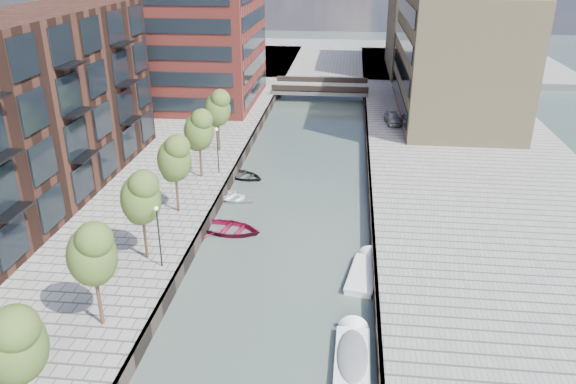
% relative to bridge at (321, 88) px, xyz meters
% --- Properties ---
extents(water, '(300.00, 300.00, 0.00)m').
position_rel_bridge_xyz_m(water, '(0.00, -32.00, -1.39)').
color(water, '#38473F').
rests_on(water, ground).
extents(quay_right, '(20.00, 140.00, 1.00)m').
position_rel_bridge_xyz_m(quay_right, '(16.00, -32.00, -0.89)').
color(quay_right, gray).
rests_on(quay_right, ground).
extents(quay_wall_left, '(0.25, 140.00, 1.00)m').
position_rel_bridge_xyz_m(quay_wall_left, '(-6.10, -32.00, -0.89)').
color(quay_wall_left, '#332823').
rests_on(quay_wall_left, ground).
extents(quay_wall_right, '(0.25, 140.00, 1.00)m').
position_rel_bridge_xyz_m(quay_wall_right, '(6.10, -32.00, -0.89)').
color(quay_wall_right, '#332823').
rests_on(quay_wall_right, ground).
extents(far_closure, '(80.00, 40.00, 1.00)m').
position_rel_bridge_xyz_m(far_closure, '(0.00, 28.00, -0.89)').
color(far_closure, gray).
rests_on(far_closure, ground).
extents(apartment_block, '(8.00, 38.00, 14.00)m').
position_rel_bridge_xyz_m(apartment_block, '(-20.00, -42.00, 6.61)').
color(apartment_block, black).
rests_on(apartment_block, quay_left).
extents(tan_block_near, '(12.00, 25.00, 14.00)m').
position_rel_bridge_xyz_m(tan_block_near, '(16.00, -10.00, 6.61)').
color(tan_block_near, '#8F7E57').
rests_on(tan_block_near, quay_right).
extents(tan_block_far, '(12.00, 20.00, 16.00)m').
position_rel_bridge_xyz_m(tan_block_far, '(16.00, 16.00, 7.61)').
color(tan_block_far, '#8F7E57').
rests_on(tan_block_far, quay_right).
extents(bridge, '(13.00, 6.00, 1.30)m').
position_rel_bridge_xyz_m(bridge, '(0.00, 0.00, 0.00)').
color(bridge, gray).
rests_on(bridge, ground).
extents(tree_1, '(2.50, 2.50, 5.95)m').
position_rel_bridge_xyz_m(tree_1, '(-8.50, -61.00, 3.92)').
color(tree_1, '#382619').
rests_on(tree_1, quay_left).
extents(tree_2, '(2.50, 2.50, 5.95)m').
position_rel_bridge_xyz_m(tree_2, '(-8.50, -54.00, 3.92)').
color(tree_2, '#382619').
rests_on(tree_2, quay_left).
extents(tree_3, '(2.50, 2.50, 5.95)m').
position_rel_bridge_xyz_m(tree_3, '(-8.50, -47.00, 3.92)').
color(tree_3, '#382619').
rests_on(tree_3, quay_left).
extents(tree_4, '(2.50, 2.50, 5.95)m').
position_rel_bridge_xyz_m(tree_4, '(-8.50, -40.00, 3.92)').
color(tree_4, '#382619').
rests_on(tree_4, quay_left).
extents(tree_5, '(2.50, 2.50, 5.95)m').
position_rel_bridge_xyz_m(tree_5, '(-8.50, -33.00, 3.92)').
color(tree_5, '#382619').
rests_on(tree_5, quay_left).
extents(tree_6, '(2.50, 2.50, 5.95)m').
position_rel_bridge_xyz_m(tree_6, '(-8.50, -26.00, 3.92)').
color(tree_6, '#382619').
rests_on(tree_6, quay_left).
extents(lamp_1, '(0.24, 0.24, 4.12)m').
position_rel_bridge_xyz_m(lamp_1, '(-7.20, -48.00, 2.12)').
color(lamp_1, black).
rests_on(lamp_1, quay_left).
extents(lamp_2, '(0.24, 0.24, 4.12)m').
position_rel_bridge_xyz_m(lamp_2, '(-7.20, -32.00, 2.12)').
color(lamp_2, black).
rests_on(lamp_2, quay_left).
extents(sloop_2, '(5.46, 4.36, 1.01)m').
position_rel_bridge_xyz_m(sloop_2, '(-4.39, -41.16, -1.39)').
color(sloop_2, maroon).
rests_on(sloop_2, ground).
extents(sloop_3, '(5.02, 4.41, 0.86)m').
position_rel_bridge_xyz_m(sloop_3, '(-5.36, -35.36, -1.39)').
color(sloop_3, silver).
rests_on(sloop_3, ground).
extents(sloop_4, '(5.06, 4.48, 0.87)m').
position_rel_bridge_xyz_m(sloop_4, '(-5.40, -30.46, -1.39)').
color(sloop_4, black).
rests_on(sloop_4, ground).
extents(motorboat_2, '(2.51, 5.17, 1.65)m').
position_rel_bridge_xyz_m(motorboat_2, '(5.52, -45.73, -1.29)').
color(motorboat_2, white).
rests_on(motorboat_2, ground).
extents(motorboat_4, '(1.82, 5.06, 1.68)m').
position_rel_bridge_xyz_m(motorboat_4, '(4.74, -53.99, -1.19)').
color(motorboat_4, white).
rests_on(motorboat_4, ground).
extents(car, '(2.05, 4.05, 1.32)m').
position_rel_bridge_xyz_m(car, '(9.02, -15.00, 0.27)').
color(car, '#9C9FA0').
rests_on(car, quay_right).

